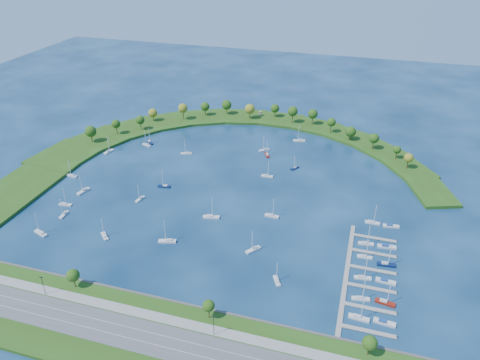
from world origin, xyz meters
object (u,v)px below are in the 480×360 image
(moored_boat_14, at_px, (299,140))
(docked_boat_8, at_px, (366,243))
(moored_boat_7, at_px, (295,168))
(docked_boat_2, at_px, (361,298))
(harbor_tower, at_px, (260,114))
(docked_boat_10, at_px, (372,222))
(moored_boat_20, at_px, (267,176))
(docked_boat_0, at_px, (359,317))
(moored_boat_15, at_px, (147,145))
(docked_boat_7, at_px, (386,264))
(docked_boat_6, at_px, (365,256))
(docked_boat_3, at_px, (385,302))
(docked_boat_4, at_px, (363,277))
(moored_boat_9, at_px, (109,151))
(moored_boat_21, at_px, (272,215))
(moored_boat_10, at_px, (267,154))
(moored_boat_1, at_px, (186,153))
(moored_boat_16, at_px, (64,214))
(moored_boat_3, at_px, (72,175))
(docked_boat_11, at_px, (391,226))
(moored_boat_0, at_px, (277,280))
(docked_boat_9, at_px, (387,247))
(docked_boat_5, at_px, (386,281))
(moored_boat_4, at_px, (264,150))
(moored_boat_19, at_px, (164,186))
(docked_boat_1, at_px, (384,322))
(moored_boat_12, at_px, (105,236))
(moored_boat_8, at_px, (65,204))
(moored_boat_17, at_px, (150,142))
(moored_boat_18, at_px, (41,233))
(dock_system, at_px, (362,277))
(moored_boat_2, at_px, (253,249))
(moored_boat_6, at_px, (83,191))

(moored_boat_14, xyz_separation_m, docked_boat_8, (56.22, -116.74, -0.06))
(moored_boat_7, xyz_separation_m, docked_boat_2, (51.22, -113.46, 0.05))
(harbor_tower, distance_m, docked_boat_10, 166.25)
(moored_boat_20, relative_size, docked_boat_0, 0.87)
(moored_boat_15, relative_size, docked_boat_10, 0.94)
(docked_boat_7, bearing_deg, docked_boat_6, 158.79)
(docked_boat_3, xyz_separation_m, docked_boat_4, (-10.49, 13.56, -0.03))
(moored_boat_9, bearing_deg, docked_boat_10, -87.03)
(docked_boat_10, bearing_deg, moored_boat_21, -169.62)
(moored_boat_14, bearing_deg, docked_boat_0, 92.87)
(harbor_tower, height_order, moored_boat_10, moored_boat_10)
(moored_boat_1, height_order, moored_boat_16, moored_boat_1)
(moored_boat_14, bearing_deg, docked_boat_7, 101.58)
(moored_boat_3, height_order, docked_boat_11, moored_boat_3)
(moored_boat_0, xyz_separation_m, docked_boat_9, (48.78, 41.24, -0.16))
(moored_boat_10, xyz_separation_m, docked_boat_5, (84.56, -112.91, -0.21))
(docked_boat_9, bearing_deg, moored_boat_15, 150.45)
(moored_boat_4, bearing_deg, moored_boat_19, 15.99)
(moored_boat_15, distance_m, docked_boat_1, 217.76)
(moored_boat_3, relative_size, moored_boat_15, 1.00)
(moored_boat_12, height_order, docked_boat_4, docked_boat_4)
(docked_boat_4, bearing_deg, moored_boat_7, 108.48)
(moored_boat_3, distance_m, docked_boat_2, 199.83)
(moored_boat_16, distance_m, docked_boat_10, 175.23)
(moored_boat_3, xyz_separation_m, docked_boat_8, (190.45, -18.85, 0.01))
(moored_boat_1, xyz_separation_m, moored_boat_14, (74.57, 45.31, 0.06))
(moored_boat_8, xyz_separation_m, moored_boat_21, (120.43, 23.52, 0.01))
(moored_boat_4, xyz_separation_m, moored_boat_16, (-89.72, -115.30, -0.01))
(docked_boat_10, height_order, docked_boat_11, docked_boat_10)
(docked_boat_0, xyz_separation_m, docked_boat_11, (12.37, 73.50, -0.29))
(moored_boat_7, distance_m, moored_boat_17, 113.76)
(moored_boat_15, height_order, docked_boat_11, moored_boat_15)
(moored_boat_18, bearing_deg, moored_boat_14, -106.22)
(moored_boat_14, xyz_separation_m, moored_boat_18, (-112.40, -157.83, -0.02))
(dock_system, bearing_deg, moored_boat_2, 175.23)
(moored_boat_6, distance_m, docked_boat_6, 172.39)
(moored_boat_3, distance_m, moored_boat_12, 76.87)
(moored_boat_7, xyz_separation_m, moored_boat_9, (-134.92, -13.88, 0.06))
(moored_boat_17, xyz_separation_m, docked_boat_1, (175.06, -133.87, -0.22))
(moored_boat_20, relative_size, docked_boat_5, 1.22)
(moored_boat_8, bearing_deg, moored_boat_9, 94.98)
(moored_boat_2, bearing_deg, moored_boat_6, -64.66)
(moored_boat_2, distance_m, docked_boat_1, 72.46)
(docked_boat_3, height_order, docked_boat_5, docked_boat_3)
(harbor_tower, xyz_separation_m, moored_boat_2, (41.75, -175.80, -3.22))
(docked_boat_6, distance_m, docked_boat_8, 11.21)
(docked_boat_1, height_order, docked_boat_9, docked_boat_9)
(moored_boat_14, height_order, docked_boat_3, moored_boat_14)
(moored_boat_3, xyz_separation_m, docked_boat_4, (190.45, -46.19, 0.02))
(moored_boat_4, relative_size, docked_boat_1, 1.24)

